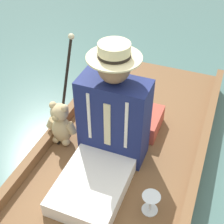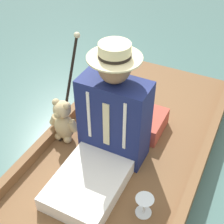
{
  "view_description": "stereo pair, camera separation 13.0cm",
  "coord_description": "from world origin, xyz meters",
  "views": [
    {
      "loc": [
        -0.5,
        1.23,
        1.79
      ],
      "look_at": [
        0.06,
        -0.18,
        0.54
      ],
      "focal_mm": 50.0,
      "sensor_mm": 36.0,
      "label": 1
    },
    {
      "loc": [
        -0.62,
        1.18,
        1.79
      ],
      "look_at": [
        0.06,
        -0.18,
        0.54
      ],
      "focal_mm": 50.0,
      "sensor_mm": 36.0,
      "label": 2
    }
  ],
  "objects": [
    {
      "name": "punt_boat",
      "position": [
        0.0,
        0.0,
        0.08
      ],
      "size": [
        1.13,
        3.01,
        0.23
      ],
      "color": "brown",
      "rests_on": "ground_plane"
    },
    {
      "name": "wine_glass",
      "position": [
        -0.32,
        0.15,
        0.25
      ],
      "size": [
        0.11,
        0.11,
        0.14
      ],
      "color": "silver",
      "rests_on": "punt_boat"
    },
    {
      "name": "walking_cane",
      "position": [
        0.46,
        -0.34,
        0.57
      ],
      "size": [
        0.04,
        0.36,
        0.74
      ],
      "color": "black",
      "rests_on": "punt_boat"
    },
    {
      "name": "teddy_bear",
      "position": [
        0.45,
        -0.18,
        0.31
      ],
      "size": [
        0.25,
        0.14,
        0.35
      ],
      "color": "tan",
      "rests_on": "punt_boat"
    },
    {
      "name": "ground_plane",
      "position": [
        0.0,
        0.0,
        0.0
      ],
      "size": [
        16.0,
        16.0,
        0.0
      ],
      "primitive_type": "plane",
      "color": "#476B66"
    },
    {
      "name": "seat_cushion",
      "position": [
        0.03,
        -0.53,
        0.22
      ],
      "size": [
        0.45,
        0.32,
        0.14
      ],
      "color": "#B24738",
      "rests_on": "punt_boat"
    },
    {
      "name": "seated_person",
      "position": [
        0.06,
        -0.12,
        0.44
      ],
      "size": [
        0.45,
        0.8,
        0.85
      ],
      "rotation": [
        0.0,
        0.0,
        -0.19
      ],
      "color": "white",
      "rests_on": "punt_boat"
    }
  ]
}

